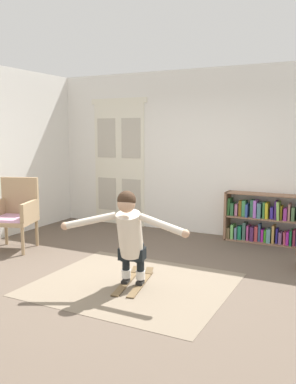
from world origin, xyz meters
name	(u,v)px	position (x,y,z in m)	size (l,w,h in m)	color
ground_plane	(135,277)	(0.00, 0.00, 0.00)	(7.20, 7.20, 0.00)	brown
back_wall	(205,152)	(0.00, 2.60, 1.45)	(6.00, 0.10, 2.90)	silver
double_door	(119,162)	(-1.73, 2.54, 1.23)	(1.22, 0.05, 2.45)	silver
rug	(133,284)	(0.11, -0.24, 0.00)	(2.24, 1.94, 0.01)	#776856
bookshelf	(267,221)	(1.16, 2.39, 0.36)	(1.43, 0.30, 0.81)	#8A644C
wicker_chair	(15,212)	(-2.27, 0.30, 0.58)	(0.76, 0.76, 1.10)	tan
skis_pair	(134,282)	(0.11, -0.20, 0.02)	(0.45, 0.92, 0.07)	brown
person_skier	(130,232)	(0.14, -0.37, 0.67)	(1.45, 0.69, 1.09)	white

